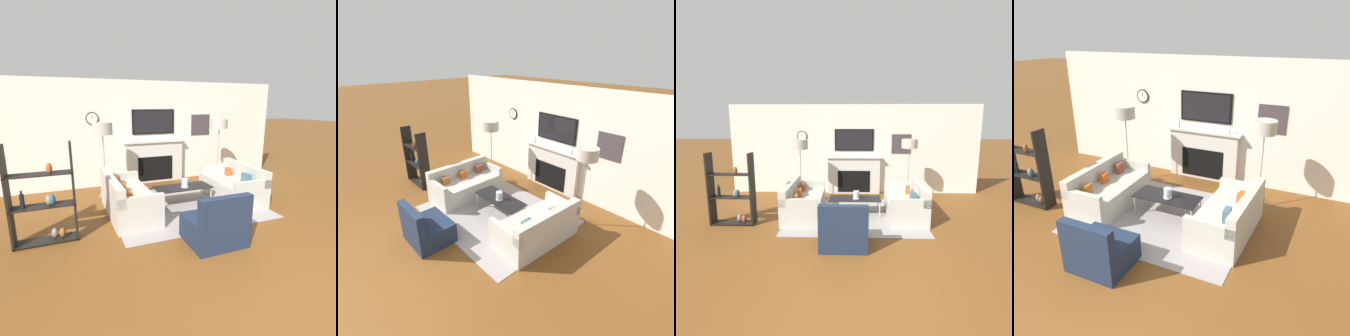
% 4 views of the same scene
% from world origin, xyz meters
% --- Properties ---
extents(ground_plane, '(60.00, 60.00, 0.00)m').
position_xyz_m(ground_plane, '(0.00, 0.00, 0.00)').
color(ground_plane, brown).
extents(fireplace_wall, '(7.56, 0.28, 2.70)m').
position_xyz_m(fireplace_wall, '(0.00, 4.97, 1.22)').
color(fireplace_wall, silver).
rests_on(fireplace_wall, ground_plane).
extents(area_rug, '(3.05, 2.50, 0.01)m').
position_xyz_m(area_rug, '(0.00, 2.94, 0.01)').
color(area_rug, gray).
rests_on(area_rug, ground_plane).
extents(couch_left, '(0.85, 1.75, 0.78)m').
position_xyz_m(couch_left, '(-1.22, 2.94, 0.29)').
color(couch_left, '#B7B3A8').
rests_on(couch_left, ground_plane).
extents(couch_right, '(0.90, 1.66, 0.78)m').
position_xyz_m(couch_right, '(1.22, 2.93, 0.29)').
color(couch_right, '#B7B3A8').
rests_on(couch_right, ground_plane).
extents(armchair, '(0.83, 0.75, 0.84)m').
position_xyz_m(armchair, '(-0.20, 1.35, 0.27)').
color(armchair, '#1B273D').
rests_on(armchair, ground_plane).
extents(coffee_table, '(1.22, 0.52, 0.39)m').
position_xyz_m(coffee_table, '(0.01, 3.03, 0.36)').
color(coffee_table, black).
rests_on(coffee_table, ground_plane).
extents(hurricane_candle, '(0.16, 0.16, 0.19)m').
position_xyz_m(hurricane_candle, '(0.04, 3.00, 0.47)').
color(hurricane_candle, silver).
rests_on(hurricane_candle, coffee_table).
extents(floor_lamp_left, '(0.43, 0.43, 1.72)m').
position_xyz_m(floor_lamp_left, '(-1.47, 4.01, 1.56)').
color(floor_lamp_left, '#9E998E').
rests_on(floor_lamp_left, ground_plane).
extents(floor_lamp_right, '(0.42, 0.42, 1.74)m').
position_xyz_m(floor_lamp_right, '(1.47, 4.01, 1.59)').
color(floor_lamp_right, '#9E998E').
rests_on(floor_lamp_right, ground_plane).
extents(shelf_unit, '(0.94, 0.28, 1.56)m').
position_xyz_m(shelf_unit, '(-2.61, 2.33, 0.69)').
color(shelf_unit, black).
rests_on(shelf_unit, ground_plane).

